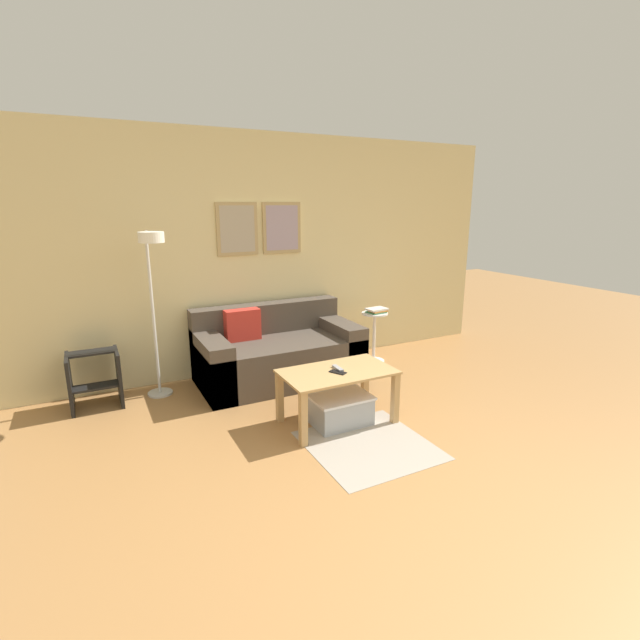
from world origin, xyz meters
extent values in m
plane|color=#A87542|center=(0.00, 0.00, 0.00)|extent=(16.00, 16.00, 0.00)
cube|color=beige|center=(0.00, 3.23, 1.27)|extent=(5.60, 0.06, 2.55)
cube|color=tan|center=(-0.47, 3.19, 1.56)|extent=(0.44, 0.02, 0.55)
cube|color=#ADA38E|center=(-0.47, 3.18, 1.56)|extent=(0.37, 0.01, 0.48)
cube|color=tan|center=(0.03, 3.19, 1.56)|extent=(0.44, 0.02, 0.55)
cube|color=#A393A8|center=(0.03, 3.18, 1.56)|extent=(0.37, 0.01, 0.48)
cube|color=#A39989|center=(-0.13, 1.14, 0.00)|extent=(0.91, 0.93, 0.01)
cube|color=#4C4238|center=(-0.22, 2.73, 0.22)|extent=(1.66, 0.87, 0.45)
cube|color=#4C4238|center=(-0.22, 3.06, 0.61)|extent=(1.66, 0.20, 0.32)
cube|color=#4C4238|center=(-0.93, 2.73, 0.28)|extent=(0.24, 0.87, 0.57)
cube|color=#4C4238|center=(0.49, 2.73, 0.28)|extent=(0.24, 0.87, 0.57)
cube|color=red|center=(-0.55, 2.89, 0.61)|extent=(0.36, 0.14, 0.32)
cube|color=tan|center=(-0.15, 1.60, 0.45)|extent=(0.94, 0.55, 0.02)
cube|color=tan|center=(-0.58, 1.37, 0.22)|extent=(0.06, 0.06, 0.44)
cube|color=tan|center=(0.28, 1.37, 0.22)|extent=(0.06, 0.06, 0.44)
cube|color=tan|center=(-0.58, 1.84, 0.22)|extent=(0.06, 0.06, 0.44)
cube|color=tan|center=(0.28, 1.84, 0.22)|extent=(0.06, 0.06, 0.44)
cube|color=#9EA3A8|center=(-0.14, 1.57, 0.12)|extent=(0.48, 0.35, 0.23)
cube|color=silver|center=(-0.14, 1.57, 0.24)|extent=(0.50, 0.38, 0.02)
cylinder|color=silver|center=(-1.41, 2.92, 0.01)|extent=(0.24, 0.24, 0.02)
cylinder|color=silver|center=(-1.41, 2.92, 0.80)|extent=(0.03, 0.03, 1.56)
cylinder|color=silver|center=(-1.41, 2.75, 1.58)|extent=(0.02, 0.34, 0.02)
cylinder|color=white|center=(-1.41, 2.58, 1.55)|extent=(0.21, 0.21, 0.09)
cylinder|color=white|center=(1.00, 2.77, 0.01)|extent=(0.26, 0.26, 0.01)
cylinder|color=white|center=(1.00, 2.77, 0.30)|extent=(0.04, 0.04, 0.56)
cylinder|color=white|center=(1.00, 2.77, 0.58)|extent=(0.30, 0.30, 0.02)
cube|color=#387F4C|center=(1.01, 2.76, 0.60)|extent=(0.21, 0.18, 0.01)
cube|color=#D18438|center=(1.03, 2.74, 0.62)|extent=(0.20, 0.14, 0.02)
cube|color=silver|center=(1.01, 2.75, 0.64)|extent=(0.25, 0.18, 0.02)
cube|color=#99999E|center=(-0.13, 1.63, 0.47)|extent=(0.05, 0.15, 0.02)
cube|color=black|center=(-0.17, 1.57, 0.47)|extent=(0.13, 0.15, 0.01)
cube|color=black|center=(-2.17, 2.90, 0.25)|extent=(0.03, 0.38, 0.51)
cube|color=black|center=(-1.76, 2.90, 0.25)|extent=(0.03, 0.38, 0.51)
cube|color=black|center=(-1.97, 2.84, 0.21)|extent=(0.38, 0.17, 0.02)
cube|color=black|center=(-1.97, 2.97, 0.50)|extent=(0.38, 0.17, 0.02)
camera|label=1|loc=(-1.95, -1.57, 1.83)|focal=26.00mm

